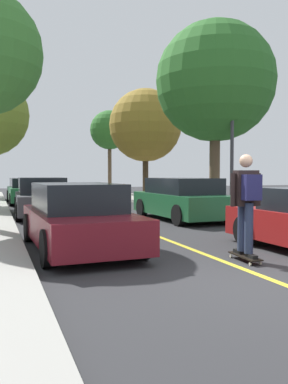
# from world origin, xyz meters

# --- Properties ---
(ground) EXTENTS (80.00, 80.00, 0.00)m
(ground) POSITION_xyz_m (0.00, 0.00, 0.00)
(ground) COLOR #2D2D30
(center_line) EXTENTS (0.12, 39.20, 0.01)m
(center_line) POSITION_xyz_m (0.00, 4.00, 0.00)
(center_line) COLOR gold
(center_line) RESTS_ON ground
(parked_car_left_nearest) EXTENTS (1.95, 4.22, 1.35)m
(parked_car_left_nearest) POSITION_xyz_m (-2.18, 3.33, 0.65)
(parked_car_left_nearest) COLOR maroon
(parked_car_left_nearest) RESTS_ON ground
(parked_car_left_near) EXTENTS (1.96, 4.28, 1.41)m
(parked_car_left_near) POSITION_xyz_m (-2.17, 10.12, 0.69)
(parked_car_left_near) COLOR #38383D
(parked_car_left_near) RESTS_ON ground
(parked_car_left_far) EXTENTS (1.93, 4.49, 1.32)m
(parked_car_left_far) POSITION_xyz_m (-2.18, 16.80, 0.66)
(parked_car_left_far) COLOR #1E5B33
(parked_car_left_far) RESTS_ON ground
(parked_car_right_near) EXTENTS (2.10, 4.38, 1.40)m
(parked_car_right_near) POSITION_xyz_m (2.18, 7.43, 0.69)
(parked_car_right_near) COLOR #1E5B33
(parked_car_right_near) RESTS_ON ground
(street_tree_right_nearest) EXTENTS (4.49, 4.49, 7.11)m
(street_tree_right_nearest) POSITION_xyz_m (4.09, 8.62, 4.99)
(street_tree_right_nearest) COLOR brown
(street_tree_right_nearest) RESTS_ON sidewalk_right
(street_tree_right_near) EXTENTS (4.00, 4.00, 6.07)m
(street_tree_right_near) POSITION_xyz_m (4.09, 16.10, 4.20)
(street_tree_right_near) COLOR #3D2D1E
(street_tree_right_near) RESTS_ON sidewalk_right
(street_tree_right_far) EXTENTS (2.80, 2.80, 5.97)m
(street_tree_right_far) POSITION_xyz_m (4.09, 23.47, 4.67)
(street_tree_right_far) COLOR brown
(street_tree_right_far) RESTS_ON sidewalk_right
(streetlamp) EXTENTS (0.36, 0.24, 5.81)m
(streetlamp) POSITION_xyz_m (3.93, 7.18, 3.45)
(streetlamp) COLOR #38383D
(streetlamp) RESTS_ON sidewalk_right
(skateboard) EXTENTS (0.29, 0.86, 0.10)m
(skateboard) POSITION_xyz_m (0.37, 1.17, 0.09)
(skateboard) COLOR black
(skateboard) RESTS_ON ground
(skateboarder) EXTENTS (0.59, 0.71, 1.78)m
(skateboarder) POSITION_xyz_m (0.36, 1.14, 1.12)
(skateboarder) COLOR black
(skateboarder) RESTS_ON skateboard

